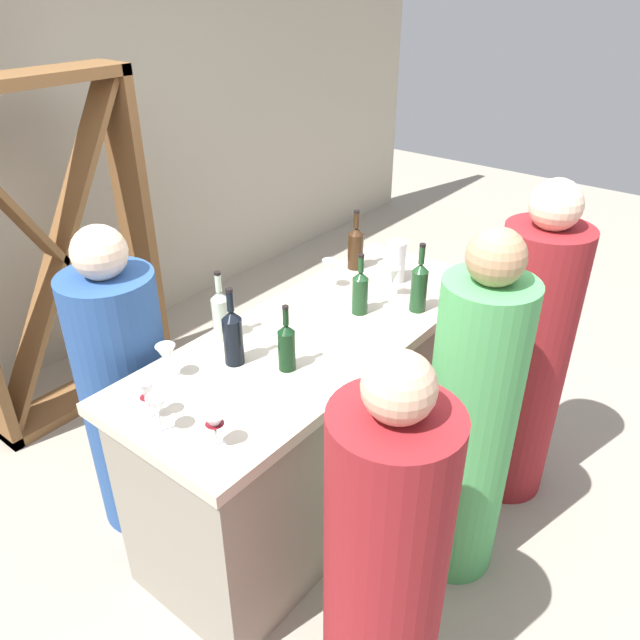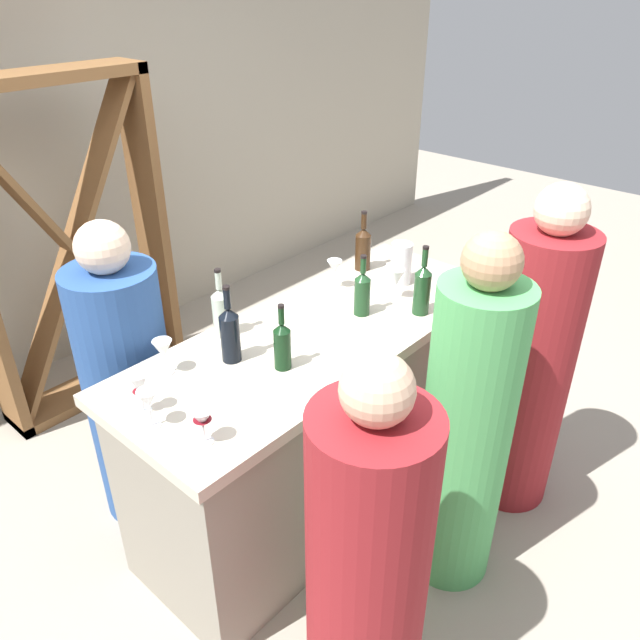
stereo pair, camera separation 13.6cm
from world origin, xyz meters
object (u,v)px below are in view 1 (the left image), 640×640
at_px(wine_bottle_leftmost_near_black, 233,335).
at_px(wine_glass_far_left, 147,394).
at_px(water_pitcher, 395,262).
at_px(wine_bottle_far_right_amber_brown, 356,247).
at_px(wine_bottle_center_clear_pale, 221,313).
at_px(wine_rack, 57,256).
at_px(person_right_guest, 525,360).
at_px(person_left_guest, 385,566).
at_px(person_center_guest, 470,428).
at_px(wine_glass_near_right, 157,406).
at_px(wine_glass_far_center, 330,267).
at_px(wine_bottle_rightmost_olive_green, 419,286).
at_px(wine_glass_far_right, 166,355).
at_px(wine_glass_near_center, 392,277).
at_px(wine_bottle_second_right_olive_green, 360,291).
at_px(person_server_behind, 127,396).
at_px(wine_bottle_second_left_dark_green, 287,345).
at_px(wine_glass_near_left, 215,424).

distance_m(wine_bottle_leftmost_near_black, wine_glass_far_left, 0.43).
bearing_deg(water_pitcher, wine_bottle_far_right_amber_brown, 89.54).
distance_m(wine_bottle_center_clear_pale, wine_glass_far_left, 0.57).
distance_m(wine_rack, person_right_guest, 2.53).
bearing_deg(person_left_guest, person_center_guest, -77.48).
bearing_deg(person_left_guest, wine_glass_near_right, 22.77).
bearing_deg(wine_glass_far_center, wine_bottle_rightmost_olive_green, -80.85).
bearing_deg(water_pitcher, person_left_guest, -147.82).
xyz_separation_m(wine_bottle_far_right_amber_brown, water_pitcher, (-0.00, -0.24, -0.02)).
relative_size(wine_bottle_far_right_amber_brown, wine_glass_far_center, 2.12).
bearing_deg(wine_bottle_leftmost_near_black, water_pitcher, -5.51).
height_order(wine_glass_near_right, wine_glass_far_right, wine_glass_near_right).
bearing_deg(wine_glass_near_center, person_center_guest, -120.53).
bearing_deg(wine_glass_far_right, wine_bottle_far_right_amber_brown, 1.05).
bearing_deg(wine_bottle_far_right_amber_brown, wine_bottle_rightmost_olive_green, -111.52).
distance_m(wine_bottle_second_right_olive_green, wine_glass_near_right, 1.10).
bearing_deg(wine_glass_far_right, person_server_behind, 84.68).
distance_m(person_right_guest, person_server_behind, 1.83).
distance_m(wine_bottle_second_right_olive_green, wine_glass_far_right, 0.92).
relative_size(wine_glass_near_right, person_right_guest, 0.09).
relative_size(wine_glass_far_right, person_center_guest, 0.09).
relative_size(water_pitcher, person_right_guest, 0.13).
bearing_deg(wine_glass_near_right, wine_bottle_center_clear_pale, 26.90).
height_order(wine_glass_far_center, person_server_behind, person_server_behind).
bearing_deg(person_center_guest, person_right_guest, -104.37).
bearing_deg(person_left_guest, wine_rack, -2.32).
distance_m(wine_bottle_center_clear_pale, wine_bottle_far_right_amber_brown, 0.92).
relative_size(wine_bottle_far_right_amber_brown, person_right_guest, 0.20).
relative_size(wine_bottle_far_right_amber_brown, wine_glass_far_left, 2.00).
distance_m(wine_bottle_second_left_dark_green, wine_glass_near_left, 0.50).
distance_m(wine_glass_far_left, person_left_guest, 0.97).
relative_size(wine_bottle_second_left_dark_green, wine_glass_far_center, 1.89).
height_order(wine_bottle_far_right_amber_brown, person_center_guest, person_center_guest).
bearing_deg(water_pitcher, wine_glass_far_left, 176.92).
bearing_deg(wine_glass_far_center, wine_bottle_center_clear_pale, 173.92).
distance_m(wine_bottle_second_right_olive_green, wine_glass_near_left, 1.04).
relative_size(wine_bottle_far_right_amber_brown, person_left_guest, 0.21).
relative_size(wine_bottle_second_right_olive_green, wine_glass_near_right, 1.94).
relative_size(wine_bottle_second_left_dark_green, wine_glass_near_center, 1.84).
distance_m(wine_rack, wine_bottle_leftmost_near_black, 1.55).
xyz_separation_m(wine_bottle_far_right_amber_brown, person_left_guest, (-1.25, -1.03, -0.41)).
relative_size(wine_rack, person_right_guest, 1.18).
relative_size(person_right_guest, person_server_behind, 1.08).
bearing_deg(wine_glass_far_center, wine_bottle_second_left_dark_green, -155.53).
bearing_deg(wine_rack, wine_glass_far_center, -67.18).
distance_m(wine_glass_near_right, wine_glass_far_left, 0.09).
distance_m(wine_rack, wine_glass_near_left, 1.93).
bearing_deg(wine_bottle_second_left_dark_green, person_server_behind, 112.64).
height_order(wine_bottle_center_clear_pale, person_center_guest, person_center_guest).
height_order(water_pitcher, person_center_guest, person_center_guest).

